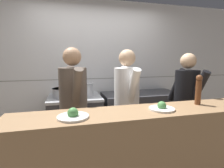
# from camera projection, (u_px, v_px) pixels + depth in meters

# --- Properties ---
(wall_back_tiled) EXTENTS (8.00, 0.06, 2.60)m
(wall_back_tiled) POSITION_uv_depth(u_px,v_px,m) (97.00, 71.00, 3.35)
(wall_back_tiled) COLOR white
(wall_back_tiled) RESTS_ON ground_plane
(oven_range) EXTENTS (0.86, 0.71, 0.91)m
(oven_range) POSITION_uv_depth(u_px,v_px,m) (75.00, 122.00, 2.97)
(oven_range) COLOR #38383D
(oven_range) RESTS_ON ground_plane
(prep_counter) EXTENTS (1.39, 0.65, 0.90)m
(prep_counter) POSITION_uv_depth(u_px,v_px,m) (140.00, 117.00, 3.27)
(prep_counter) COLOR #38383D
(prep_counter) RESTS_ON ground_plane
(pass_counter) EXTENTS (2.80, 0.45, 1.05)m
(pass_counter) POSITION_uv_depth(u_px,v_px,m) (157.00, 160.00, 1.76)
(pass_counter) COLOR #93704C
(pass_counter) RESTS_ON ground_plane
(stock_pot) EXTENTS (0.36, 0.36, 0.15)m
(stock_pot) POSITION_uv_depth(u_px,v_px,m) (63.00, 92.00, 2.85)
(stock_pot) COLOR #B7BABF
(stock_pot) RESTS_ON oven_range
(sauce_pot) EXTENTS (0.25, 0.25, 0.22)m
(sauce_pot) POSITION_uv_depth(u_px,v_px,m) (86.00, 89.00, 2.90)
(sauce_pot) COLOR #B7BABF
(sauce_pot) RESTS_ON oven_range
(chefs_knife) EXTENTS (0.40, 0.06, 0.02)m
(chefs_knife) POSITION_uv_depth(u_px,v_px,m) (124.00, 95.00, 3.00)
(chefs_knife) COLOR #B7BABF
(chefs_knife) RESTS_ON prep_counter
(plated_dish_main) EXTENTS (0.26, 0.26, 0.09)m
(plated_dish_main) POSITION_uv_depth(u_px,v_px,m) (73.00, 115.00, 1.44)
(plated_dish_main) COLOR white
(plated_dish_main) RESTS_ON pass_counter
(plated_dish_appetiser) EXTENTS (0.24, 0.24, 0.08)m
(plated_dish_appetiser) POSITION_uv_depth(u_px,v_px,m) (162.00, 108.00, 1.66)
(plated_dish_appetiser) COLOR white
(plated_dish_appetiser) RESTS_ON pass_counter
(pepper_mill) EXTENTS (0.07, 0.07, 0.32)m
(pepper_mill) POSITION_uv_depth(u_px,v_px,m) (198.00, 89.00, 1.84)
(pepper_mill) COLOR brown
(pepper_mill) RESTS_ON pass_counter
(chef_head_cook) EXTENTS (0.39, 0.73, 1.66)m
(chef_head_cook) POSITION_uv_depth(u_px,v_px,m) (74.00, 108.00, 2.17)
(chef_head_cook) COLOR black
(chef_head_cook) RESTS_ON ground_plane
(chef_sous) EXTENTS (0.35, 0.72, 1.65)m
(chef_sous) POSITION_uv_depth(u_px,v_px,m) (127.00, 105.00, 2.35)
(chef_sous) COLOR black
(chef_sous) RESTS_ON ground_plane
(chef_line) EXTENTS (0.37, 0.70, 1.61)m
(chef_line) POSITION_uv_depth(u_px,v_px,m) (186.00, 104.00, 2.49)
(chef_line) COLOR black
(chef_line) RESTS_ON ground_plane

